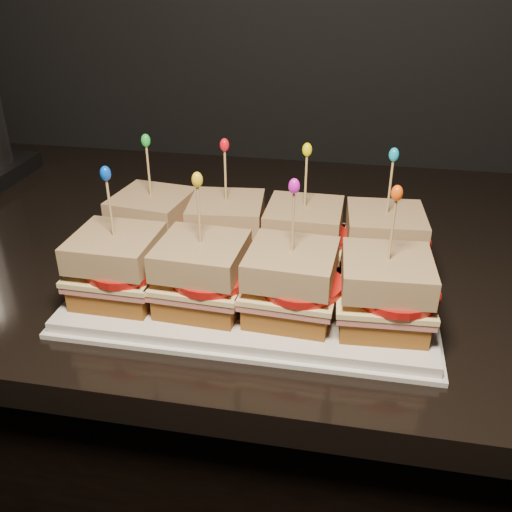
# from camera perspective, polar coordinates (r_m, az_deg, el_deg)

# --- Properties ---
(cabinet) EXTENTS (2.46, 0.71, 0.86)m
(cabinet) POSITION_cam_1_polar(r_m,az_deg,el_deg) (1.17, -1.65, -18.96)
(cabinet) COLOR black
(cabinet) RESTS_ON ground
(granite_slab) EXTENTS (2.50, 0.75, 0.04)m
(granite_slab) POSITION_cam_1_polar(r_m,az_deg,el_deg) (0.89, -2.04, 1.12)
(granite_slab) COLOR black
(granite_slab) RESTS_ON cabinet
(platter) EXTENTS (0.43, 0.27, 0.02)m
(platter) POSITION_cam_1_polar(r_m,az_deg,el_deg) (0.72, 0.00, -3.21)
(platter) COLOR white
(platter) RESTS_ON granite_slab
(platter_rim) EXTENTS (0.44, 0.28, 0.01)m
(platter_rim) POSITION_cam_1_polar(r_m,az_deg,el_deg) (0.73, 0.00, -3.61)
(platter_rim) COLOR white
(platter_rim) RESTS_ON granite_slab
(sandwich_0_bread_bot) EXTENTS (0.10, 0.10, 0.03)m
(sandwich_0_bread_bot) POSITION_cam_1_polar(r_m,az_deg,el_deg) (0.80, -10.05, 1.50)
(sandwich_0_bread_bot) COLOR #61300F
(sandwich_0_bread_bot) RESTS_ON platter
(sandwich_0_ham) EXTENTS (0.11, 0.11, 0.01)m
(sandwich_0_ham) POSITION_cam_1_polar(r_m,az_deg,el_deg) (0.80, -10.15, 2.59)
(sandwich_0_ham) COLOR #B6695D
(sandwich_0_ham) RESTS_ON sandwich_0_bread_bot
(sandwich_0_cheese) EXTENTS (0.12, 0.11, 0.01)m
(sandwich_0_cheese) POSITION_cam_1_polar(r_m,az_deg,el_deg) (0.79, -10.19, 3.04)
(sandwich_0_cheese) COLOR #FFE399
(sandwich_0_cheese) RESTS_ON sandwich_0_ham
(sandwich_0_tomato) EXTENTS (0.09, 0.09, 0.01)m
(sandwich_0_tomato) POSITION_cam_1_polar(r_m,az_deg,el_deg) (0.78, -9.56, 3.29)
(sandwich_0_tomato) COLOR #B41410
(sandwich_0_tomato) RESTS_ON sandwich_0_cheese
(sandwich_0_bread_top) EXTENTS (0.11, 0.11, 0.03)m
(sandwich_0_bread_top) POSITION_cam_1_polar(r_m,az_deg,el_deg) (0.78, -10.37, 4.90)
(sandwich_0_bread_top) COLOR brown
(sandwich_0_bread_top) RESTS_ON sandwich_0_tomato
(sandwich_0_pick) EXTENTS (0.00, 0.00, 0.09)m
(sandwich_0_pick) POSITION_cam_1_polar(r_m,az_deg,el_deg) (0.77, -10.66, 8.07)
(sandwich_0_pick) COLOR tan
(sandwich_0_pick) RESTS_ON sandwich_0_bread_top
(sandwich_0_frill) EXTENTS (0.01, 0.01, 0.02)m
(sandwich_0_frill) POSITION_cam_1_polar(r_m,az_deg,el_deg) (0.75, -10.97, 11.29)
(sandwich_0_frill) COLOR green
(sandwich_0_frill) RESTS_ON sandwich_0_pick
(sandwich_1_bread_bot) EXTENTS (0.10, 0.10, 0.03)m
(sandwich_1_bread_bot) POSITION_cam_1_polar(r_m,az_deg,el_deg) (0.78, -2.89, 0.89)
(sandwich_1_bread_bot) COLOR #61300F
(sandwich_1_bread_bot) RESTS_ON platter
(sandwich_1_ham) EXTENTS (0.11, 0.11, 0.01)m
(sandwich_1_ham) POSITION_cam_1_polar(r_m,az_deg,el_deg) (0.77, -2.92, 2.01)
(sandwich_1_ham) COLOR #B6695D
(sandwich_1_ham) RESTS_ON sandwich_1_bread_bot
(sandwich_1_cheese) EXTENTS (0.11, 0.11, 0.01)m
(sandwich_1_cheese) POSITION_cam_1_polar(r_m,az_deg,el_deg) (0.77, -2.93, 2.48)
(sandwich_1_cheese) COLOR #FFE399
(sandwich_1_cheese) RESTS_ON sandwich_1_ham
(sandwich_1_tomato) EXTENTS (0.09, 0.09, 0.01)m
(sandwich_1_tomato) POSITION_cam_1_polar(r_m,az_deg,el_deg) (0.75, -2.17, 2.73)
(sandwich_1_tomato) COLOR #B41410
(sandwich_1_tomato) RESTS_ON sandwich_1_cheese
(sandwich_1_bread_top) EXTENTS (0.10, 0.10, 0.03)m
(sandwich_1_bread_top) POSITION_cam_1_polar(r_m,az_deg,el_deg) (0.75, -2.99, 4.41)
(sandwich_1_bread_top) COLOR brown
(sandwich_1_bread_top) RESTS_ON sandwich_1_tomato
(sandwich_1_pick) EXTENTS (0.00, 0.00, 0.09)m
(sandwich_1_pick) POSITION_cam_1_polar(r_m,az_deg,el_deg) (0.74, -3.08, 7.69)
(sandwich_1_pick) COLOR tan
(sandwich_1_pick) RESTS_ON sandwich_1_bread_top
(sandwich_1_frill) EXTENTS (0.01, 0.01, 0.02)m
(sandwich_1_frill) POSITION_cam_1_polar(r_m,az_deg,el_deg) (0.72, -3.17, 11.04)
(sandwich_1_frill) COLOR red
(sandwich_1_frill) RESTS_ON sandwich_1_pick
(sandwich_2_bread_bot) EXTENTS (0.09, 0.09, 0.03)m
(sandwich_2_bread_bot) POSITION_cam_1_polar(r_m,az_deg,el_deg) (0.76, 4.68, 0.23)
(sandwich_2_bread_bot) COLOR #61300F
(sandwich_2_bread_bot) RESTS_ON platter
(sandwich_2_ham) EXTENTS (0.10, 0.10, 0.01)m
(sandwich_2_ham) POSITION_cam_1_polar(r_m,az_deg,el_deg) (0.75, 4.73, 1.36)
(sandwich_2_ham) COLOR #B6695D
(sandwich_2_ham) RESTS_ON sandwich_2_bread_bot
(sandwich_2_cheese) EXTENTS (0.11, 0.10, 0.01)m
(sandwich_2_cheese) POSITION_cam_1_polar(r_m,az_deg,el_deg) (0.75, 4.75, 1.84)
(sandwich_2_cheese) COLOR #FFE399
(sandwich_2_cheese) RESTS_ON sandwich_2_ham
(sandwich_2_tomato) EXTENTS (0.09, 0.09, 0.01)m
(sandwich_2_tomato) POSITION_cam_1_polar(r_m,az_deg,el_deg) (0.74, 5.64, 2.08)
(sandwich_2_tomato) COLOR #B41410
(sandwich_2_tomato) RESTS_ON sandwich_2_cheese
(sandwich_2_bread_top) EXTENTS (0.10, 0.10, 0.03)m
(sandwich_2_bread_top) POSITION_cam_1_polar(r_m,az_deg,el_deg) (0.74, 4.84, 3.80)
(sandwich_2_bread_top) COLOR brown
(sandwich_2_bread_top) RESTS_ON sandwich_2_tomato
(sandwich_2_pick) EXTENTS (0.00, 0.00, 0.09)m
(sandwich_2_pick) POSITION_cam_1_polar(r_m,az_deg,el_deg) (0.72, 4.98, 7.14)
(sandwich_2_pick) COLOR tan
(sandwich_2_pick) RESTS_ON sandwich_2_bread_top
(sandwich_2_frill) EXTENTS (0.01, 0.01, 0.02)m
(sandwich_2_frill) POSITION_cam_1_polar(r_m,az_deg,el_deg) (0.71, 5.14, 10.55)
(sandwich_2_frill) COLOR #F2E803
(sandwich_2_frill) RESTS_ON sandwich_2_pick
(sandwich_3_bread_bot) EXTENTS (0.10, 0.10, 0.03)m
(sandwich_3_bread_bot) POSITION_cam_1_polar(r_m,az_deg,el_deg) (0.76, 12.42, -0.45)
(sandwich_3_bread_bot) COLOR #61300F
(sandwich_3_bread_bot) RESTS_ON platter
(sandwich_3_ham) EXTENTS (0.11, 0.11, 0.01)m
(sandwich_3_ham) POSITION_cam_1_polar(r_m,az_deg,el_deg) (0.75, 12.55, 0.68)
(sandwich_3_ham) COLOR #B6695D
(sandwich_3_ham) RESTS_ON sandwich_3_bread_bot
(sandwich_3_cheese) EXTENTS (0.11, 0.11, 0.01)m
(sandwich_3_cheese) POSITION_cam_1_polar(r_m,az_deg,el_deg) (0.75, 12.61, 1.15)
(sandwich_3_cheese) COLOR #FFE399
(sandwich_3_cheese) RESTS_ON sandwich_3_ham
(sandwich_3_tomato) EXTENTS (0.09, 0.09, 0.01)m
(sandwich_3_tomato) POSITION_cam_1_polar(r_m,az_deg,el_deg) (0.74, 13.59, 1.38)
(sandwich_3_tomato) COLOR #B41410
(sandwich_3_tomato) RESTS_ON sandwich_3_cheese
(sandwich_3_bread_top) EXTENTS (0.10, 0.10, 0.03)m
(sandwich_3_bread_top) POSITION_cam_1_polar(r_m,az_deg,el_deg) (0.74, 12.83, 3.10)
(sandwich_3_bread_top) COLOR brown
(sandwich_3_bread_top) RESTS_ON sandwich_3_tomato
(sandwich_3_pick) EXTENTS (0.00, 0.00, 0.09)m
(sandwich_3_pick) POSITION_cam_1_polar(r_m,az_deg,el_deg) (0.72, 13.22, 6.43)
(sandwich_3_pick) COLOR tan
(sandwich_3_pick) RESTS_ON sandwich_3_bread_top
(sandwich_3_frill) EXTENTS (0.01, 0.01, 0.02)m
(sandwich_3_frill) POSITION_cam_1_polar(r_m,az_deg,el_deg) (0.70, 13.62, 9.83)
(sandwich_3_frill) COLOR #129CC5
(sandwich_3_frill) RESTS_ON sandwich_3_pick
(sandwich_4_bread_bot) EXTENTS (0.09, 0.09, 0.03)m
(sandwich_4_bread_bot) POSITION_cam_1_polar(r_m,az_deg,el_deg) (0.71, -13.41, -2.96)
(sandwich_4_bread_bot) COLOR #61300F
(sandwich_4_bread_bot) RESTS_ON platter
(sandwich_4_ham) EXTENTS (0.10, 0.10, 0.01)m
(sandwich_4_ham) POSITION_cam_1_polar(r_m,az_deg,el_deg) (0.70, -13.56, -1.77)
(sandwich_4_ham) COLOR #B6695D
(sandwich_4_ham) RESTS_ON sandwich_4_bread_bot
(sandwich_4_cheese) EXTENTS (0.11, 0.10, 0.01)m
(sandwich_4_cheese) POSITION_cam_1_polar(r_m,az_deg,el_deg) (0.69, -13.63, -1.27)
(sandwich_4_cheese) COLOR #FFE399
(sandwich_4_cheese) RESTS_ON sandwich_4_ham
(sandwich_4_tomato) EXTENTS (0.09, 0.09, 0.01)m
(sandwich_4_tomato) POSITION_cam_1_polar(r_m,az_deg,el_deg) (0.68, -12.97, -1.06)
(sandwich_4_tomato) COLOR #B41410
(sandwich_4_tomato) RESTS_ON sandwich_4_cheese
(sandwich_4_bread_top) EXTENTS (0.10, 0.10, 0.03)m
(sandwich_4_bread_top) POSITION_cam_1_polar(r_m,az_deg,el_deg) (0.68, -13.89, 0.79)
(sandwich_4_bread_top) COLOR brown
(sandwich_4_bread_top) RESTS_ON sandwich_4_tomato
(sandwich_4_pick) EXTENTS (0.00, 0.00, 0.09)m
(sandwich_4_pick) POSITION_cam_1_polar(r_m,az_deg,el_deg) (0.66, -14.35, 4.34)
(sandwich_4_pick) COLOR tan
(sandwich_4_pick) RESTS_ON sandwich_4_bread_top
(sandwich_4_frill) EXTENTS (0.01, 0.01, 0.02)m
(sandwich_4_frill) POSITION_cam_1_polar(r_m,az_deg,el_deg) (0.64, -14.82, 8.00)
(sandwich_4_frill) COLOR blue
(sandwich_4_frill) RESTS_ON sandwich_4_pick
(sandwich_5_bread_bot) EXTENTS (0.10, 0.10, 0.03)m
(sandwich_5_bread_bot) POSITION_cam_1_polar(r_m,az_deg,el_deg) (0.67, -5.31, -3.88)
(sandwich_5_bread_bot) COLOR #61300F
(sandwich_5_bread_bot) RESTS_ON platter
(sandwich_5_ham) EXTENTS (0.11, 0.10, 0.01)m
(sandwich_5_ham) POSITION_cam_1_polar(r_m,az_deg,el_deg) (0.66, -5.37, -2.64)
(sandwich_5_ham) COLOR #B6695D
(sandwich_5_ham) RESTS_ON sandwich_5_bread_bot
(sandwich_5_cheese) EXTENTS (0.11, 0.11, 0.01)m
(sandwich_5_cheese) POSITION_cam_1_polar(r_m,az_deg,el_deg) (0.66, -5.40, -2.12)
(sandwich_5_cheese) COLOR #FFE399
(sandwich_5_cheese) RESTS_ON sandwich_5_ham
(sandwich_5_tomato) EXTENTS (0.09, 0.09, 0.01)m
(sandwich_5_tomato) POSITION_cam_1_polar(r_m,az_deg,el_deg) (0.65, -4.55, -1.91)
(sandwich_5_tomato) COLOR #B41410
(sandwich_5_tomato) RESTS_ON sandwich_5_cheese
(sandwich_5_bread_top) EXTENTS (0.10, 0.10, 0.03)m
(sandwich_5_bread_top) POSITION_cam_1_polar(r_m,az_deg,el_deg) (0.65, -5.51, 0.03)
(sandwich_5_bread_top) COLOR brown
(sandwich_5_bread_top) RESTS_ON sandwich_5_tomato
(sandwich_5_pick) EXTENTS (0.00, 0.00, 0.09)m
(sandwich_5_pick) POSITION_cam_1_polar(r_m,az_deg,el_deg) (0.63, -5.70, 3.76)
(sandwich_5_pick) COLOR tan
(sandwich_5_pick) RESTS_ON sandwich_5_bread_top
(sandwich_5_frill) EXTENTS (0.01, 0.01, 0.02)m
(sandwich_5_frill) POSITION_cam_1_polar(r_m,az_deg,el_deg) (0.61, -5.90, 7.61)
(sandwich_5_frill) COLOR yellow
(sandwich_5_frill) RESTS_ON sandwich_5_pick
(sandwich_6_bread_bot) EXTENTS (0.10, 0.10, 0.03)m
(sandwich_6_bread_bot) POSITION_cam_1_polar(r_m,az_deg,el_deg) (0.65, 3.44, -4.77)
(sandwich_6_bread_bot) COLOR #61300F
(sandwich_6_bread_bot) RESTS_ON platter
(sandwich_6_ham) EXTENTS (0.11, 0.10, 0.01)m
(sandwich_6_ham) POSITION_cam_1_polar(r_m,az_deg,el_deg) (0.65, 3.48, -3.52)
(sandwich_6_ham) COLOR #B6695D
(sandwich_6_ham) RESTS_ON sandwich_6_bread_bot
(sandwich_6_cheese) EXTENTS (0.11, 0.11, 0.01)m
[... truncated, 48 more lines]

